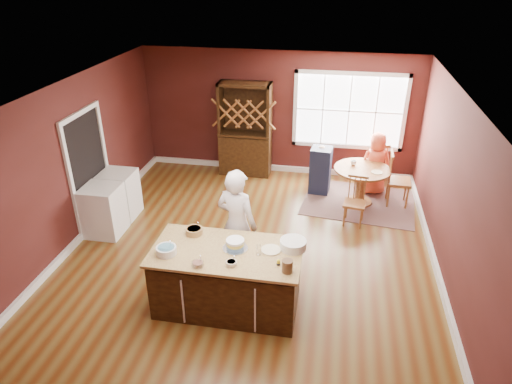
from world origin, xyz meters
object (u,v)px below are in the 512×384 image
Objects in this scene: hutch at (245,130)px; dryer at (120,194)px; chair_south at (355,202)px; high_chair at (320,169)px; layer_cake at (235,244)px; dining_table at (361,178)px; kitchen_island at (227,280)px; toddler at (325,156)px; chair_east at (399,179)px; seated_woman at (376,164)px; chair_north at (375,165)px; baker at (237,225)px; washer at (104,210)px.

dryer is at bearing -130.21° from hutch.
high_chair is at bearing 127.74° from chair_south.
dining_table is at bearing 61.97° from layer_cake.
dryer is (-2.58, 2.11, 0.00)m from kitchen_island.
chair_south is at bearing -62.60° from toddler.
chair_east reaches higher than layer_cake.
seated_woman is at bearing 13.81° from high_chair.
dryer is at bearing -166.03° from chair_south.
seated_woman reaches higher than chair_north.
layer_cake is 1.32× the size of toddler.
chair_east is 0.53× the size of hutch.
dining_table is 0.61× the size of baker.
toddler is (1.14, 3.76, 0.37)m from kitchen_island.
dryer reaches higher than dining_table.
baker is 3.75m from hutch.
dining_table is 1.04× the size of chair_north.
layer_cake is 3.42m from dryer.
chair_south is 3.55× the size of toddler.
hutch is at bearing 99.65° from layer_cake.
high_chair is (-1.12, -0.41, -0.01)m from chair_north.
chair_south is at bearing 63.54° from chair_north.
kitchen_island is 3.95m from toddler.
layer_cake is at bearing 145.07° from chair_east.
chair_east is 1.05× the size of chair_north.
chair_east is (0.72, 0.08, 0.01)m from dining_table.
hutch is 3.57m from washer.
hutch is (-2.80, 0.48, 0.38)m from seated_woman.
hutch reaches higher than chair_east.
chair_east reaches higher than high_chair.
washer is at bearing 150.24° from kitchen_island.
layer_cake reaches higher than dryer.
toddler reaches higher than dining_table.
washer is at bearing -123.47° from hutch.
hutch is (-0.63, 4.41, 0.59)m from kitchen_island.
high_chair reaches higher than dining_table.
seated_woman is 1.12m from high_chair.
kitchen_island is at bearing -81.84° from hutch.
baker is at bearing 44.02° from seated_woman.
layer_cake is at bearing -115.50° from chair_south.
seated_woman reaches higher than chair_east.
chair_south is (1.76, 2.56, 0.02)m from kitchen_island.
seated_woman is 1.06m from toddler.
seated_woman reaches higher than washer.
kitchen_island is at bearing -106.79° from toddler.
baker is 3.89m from seated_woman.
high_chair reaches higher than toddler.
seated_woman is 1.28× the size of high_chair.
chair_north is 0.28m from seated_woman.
chair_north reaches higher than washer.
baker is at bearing 100.31° from layer_cake.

